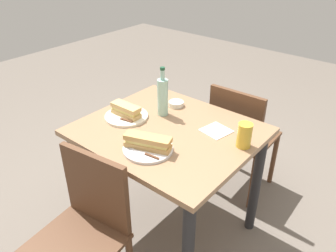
{
  "coord_description": "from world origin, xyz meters",
  "views": [
    {
      "loc": [
        -1.03,
        1.24,
        1.73
      ],
      "look_at": [
        0.0,
        0.0,
        0.78
      ],
      "focal_mm": 36.19,
      "sensor_mm": 36.0,
      "label": 1
    }
  ],
  "objects": [
    {
      "name": "knife_near",
      "position": [
        -0.09,
        0.27,
        0.78
      ],
      "size": [
        0.18,
        0.03,
        0.01
      ],
      "color": "silver",
      "rests_on": "plate_near"
    },
    {
      "name": "water_bottle",
      "position": [
        0.14,
        -0.11,
        0.88
      ],
      "size": [
        0.06,
        0.06,
        0.3
      ],
      "color": "#99C6B7",
      "rests_on": "dining_table"
    },
    {
      "name": "plate_near",
      "position": [
        -0.05,
        0.22,
        0.77
      ],
      "size": [
        0.25,
        0.25,
        0.01
      ],
      "primitive_type": "cylinder",
      "color": "white",
      "rests_on": "dining_table"
    },
    {
      "name": "chair_far",
      "position": [
        0.01,
        0.61,
        0.49
      ],
      "size": [
        0.45,
        0.45,
        0.85
      ],
      "color": "brown",
      "rests_on": "ground"
    },
    {
      "name": "chair_near",
      "position": [
        -0.14,
        -0.61,
        0.49
      ],
      "size": [
        0.41,
        0.41,
        0.85
      ],
      "color": "brown",
      "rests_on": "ground"
    },
    {
      "name": "baguette_sandwich_far",
      "position": [
        0.28,
        0.05,
        0.81
      ],
      "size": [
        0.19,
        0.07,
        0.07
      ],
      "color": "tan",
      "rests_on": "plate_far"
    },
    {
      "name": "paper_napkin",
      "position": [
        -0.22,
        -0.15,
        0.76
      ],
      "size": [
        0.16,
        0.16,
        0.0
      ],
      "primitive_type": "cube",
      "rotation": [
        0.0,
        0.0,
        -0.19
      ],
      "color": "white",
      "rests_on": "dining_table"
    },
    {
      "name": "baguette_sandwich_near",
      "position": [
        -0.05,
        0.22,
        0.81
      ],
      "size": [
        0.25,
        0.15,
        0.07
      ],
      "color": "tan",
      "rests_on": "plate_near"
    },
    {
      "name": "knife_far",
      "position": [
        0.26,
        0.11,
        0.78
      ],
      "size": [
        0.18,
        0.04,
        0.01
      ],
      "color": "silver",
      "rests_on": "plate_far"
    },
    {
      "name": "beer_glass",
      "position": [
        -0.4,
        -0.11,
        0.83
      ],
      "size": [
        0.08,
        0.08,
        0.13
      ],
      "primitive_type": "cylinder",
      "color": "gold",
      "rests_on": "dining_table"
    },
    {
      "name": "dining_table",
      "position": [
        0.0,
        0.0,
        0.63
      ],
      "size": [
        0.95,
        0.82,
        0.76
      ],
      "color": "#997251",
      "rests_on": "ground"
    },
    {
      "name": "ground_plane",
      "position": [
        0.0,
        0.0,
        0.0
      ],
      "size": [
        8.0,
        8.0,
        0.0
      ],
      "primitive_type": "plane",
      "color": "#6B6056"
    },
    {
      "name": "olive_bowl",
      "position": [
        0.14,
        -0.25,
        0.78
      ],
      "size": [
        0.09,
        0.09,
        0.03
      ],
      "primitive_type": "cylinder",
      "color": "silver",
      "rests_on": "dining_table"
    },
    {
      "name": "plate_far",
      "position": [
        0.28,
        0.05,
        0.77
      ],
      "size": [
        0.25,
        0.25,
        0.01
      ],
      "primitive_type": "cylinder",
      "color": "silver",
      "rests_on": "dining_table"
    }
  ]
}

